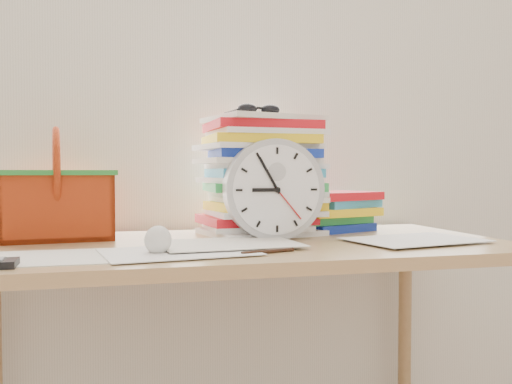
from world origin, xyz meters
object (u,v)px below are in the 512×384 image
object	(u,v)px
book_stack	(333,211)
basket	(56,184)
desk	(241,271)
paper_stack	(262,176)
clock	(274,189)

from	to	relation	value
book_stack	basket	size ratio (longest dim) A/B	0.95
book_stack	desk	bearing A→B (deg)	-148.23
paper_stack	book_stack	size ratio (longest dim) A/B	1.21
desk	book_stack	distance (m)	0.43
clock	book_stack	xyz separation A→B (m)	(0.25, 0.19, -0.08)
paper_stack	book_stack	bearing A→B (deg)	8.94
paper_stack	clock	world-z (taller)	paper_stack
paper_stack	clock	bearing A→B (deg)	-93.27
book_stack	basket	xyz separation A→B (m)	(-0.82, -0.01, 0.09)
desk	book_stack	xyz separation A→B (m)	(0.35, 0.21, 0.14)
clock	basket	xyz separation A→B (m)	(-0.57, 0.17, 0.01)
clock	book_stack	world-z (taller)	clock
paper_stack	clock	distance (m)	0.15
clock	book_stack	distance (m)	0.32
desk	paper_stack	bearing A→B (deg)	58.75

